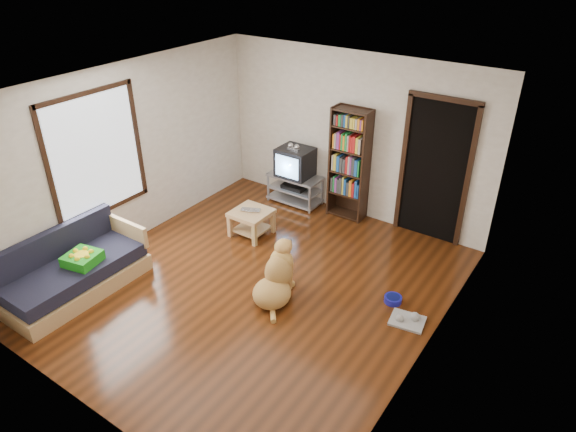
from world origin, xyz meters
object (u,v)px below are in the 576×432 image
Objects in this scene: green_cushion at (82,258)px; sofa at (75,273)px; dog_bowl at (393,299)px; coffee_table at (251,218)px; bookshelf at (350,158)px; crt_tv at (296,161)px; tv_stand at (295,188)px; dog at (277,279)px; laptop at (250,211)px; grey_rag at (407,321)px.

green_cushion is 0.27m from sofa.
dog_bowl is at bearing 30.69° from sofa.
bookshelf is at bearing 56.24° from coffee_table.
sofa is at bearing -104.93° from crt_tv.
tv_stand is at bearing 148.30° from dog_bowl.
crt_tv is at bearing -175.68° from bookshelf.
dog is at bearing -61.62° from crt_tv.
sofa is at bearing -137.74° from laptop.
laptop is at bearing 169.46° from grey_rag.
dog reaches higher than coffee_table.
bookshelf is 4.26m from sofa.
sofa is at bearing -148.98° from dog.
crt_tv is 1.36m from coffee_table.
tv_stand is 2.61m from dog.
bookshelf is at bearing 4.32° from crt_tv.
green_cushion is at bearing -103.38° from crt_tv.
green_cushion is 4.09m from grey_rag.
dog is (1.25, -2.29, 0.01)m from tv_stand.
bookshelf is 1.78m from coffee_table.
laptop is at bearing -123.18° from bookshelf.
green_cushion reaches higher than dog_bowl.
coffee_table is (0.90, 2.29, -0.20)m from green_cushion.
laptop reaches higher than grey_rag.
coffee_table is (-2.48, 0.30, 0.24)m from dog_bowl.
dog is (-1.27, -0.74, 0.24)m from dog_bowl.
bookshelf is at bearing 133.59° from dog_bowl.
coffee_table is at bearing -87.94° from tv_stand.
crt_tv is (0.85, 3.57, 0.26)m from green_cushion.
green_cushion is at bearing -149.37° from dog_bowl.
green_cushion reaches higher than coffee_table.
bookshelf reaches higher than dog.
green_cushion reaches higher than grey_rag.
crt_tv is (-0.05, 1.31, 0.33)m from laptop.
grey_rag is 0.73× the size of coffee_table.
green_cushion is 0.98× the size of grey_rag.
tv_stand reaches higher than laptop.
dog_bowl is at bearing 140.19° from grey_rag.
crt_tv is 0.65× the size of dog.
tv_stand reaches higher than grey_rag.
tv_stand is 3.76m from sofa.
dog is (1.21, -1.00, -0.13)m from laptop.
dog_bowl is 0.12× the size of bookshelf.
laptop is 1.34× the size of dog_bowl.
bookshelf is (-1.57, 1.65, 0.96)m from dog_bowl.
grey_rag is 4.22m from sofa.
dog_bowl reaches higher than grey_rag.
coffee_table is 1.59m from dog.
laptop is 1.35m from crt_tv.
dog is (2.10, 1.26, -0.20)m from green_cushion.
dog is (0.30, -2.39, -0.72)m from bookshelf.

